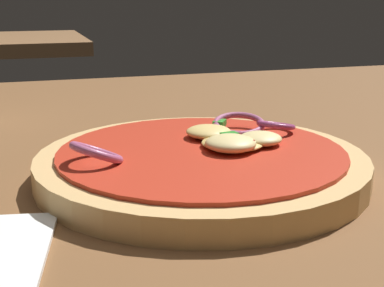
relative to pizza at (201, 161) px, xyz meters
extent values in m
cube|color=brown|center=(-0.01, 0.00, -0.03)|extent=(1.32, 1.02, 0.04)
cylinder|color=tan|center=(0.00, 0.00, 0.00)|extent=(0.24, 0.24, 0.02)
cylinder|color=red|center=(0.00, 0.00, 0.01)|extent=(0.21, 0.21, 0.00)
ellipsoid|color=#F4DB8E|center=(0.02, -0.01, 0.02)|extent=(0.04, 0.04, 0.01)
ellipsoid|color=#E5BC60|center=(0.02, 0.00, 0.01)|extent=(0.05, 0.05, 0.01)
ellipsoid|color=#EFCC72|center=(0.02, 0.03, 0.01)|extent=(0.04, 0.04, 0.01)
ellipsoid|color=#F4DB8E|center=(0.05, 0.00, 0.01)|extent=(0.03, 0.03, 0.01)
torus|color=#B25984|center=(-0.08, -0.01, 0.02)|extent=(0.05, 0.05, 0.02)
torus|color=#B25984|center=(0.05, 0.04, 0.02)|extent=(0.05, 0.05, 0.01)
torus|color=#93386B|center=(0.07, 0.03, 0.02)|extent=(0.05, 0.05, 0.01)
cube|color=orange|center=(0.02, -0.02, 0.02)|extent=(0.01, 0.01, 0.00)
cube|color=#2D8C28|center=(0.02, 0.01, 0.02)|extent=(0.01, 0.01, 0.01)
cube|color=red|center=(0.03, -0.02, 0.02)|extent=(0.01, 0.01, 0.00)
cube|color=#2D8C28|center=(0.03, 0.05, 0.02)|extent=(0.01, 0.02, 0.01)
camera|label=1|loc=(-0.12, -0.37, 0.12)|focal=51.65mm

